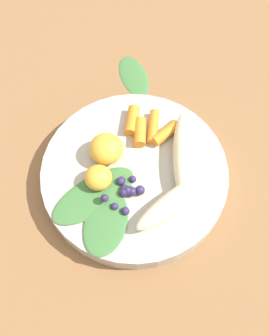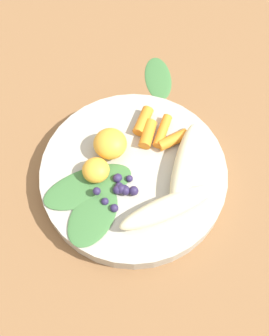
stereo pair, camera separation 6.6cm
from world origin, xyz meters
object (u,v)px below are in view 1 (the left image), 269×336
(banana_peeled_left, at_px, (185,158))
(orange_segment_near, at_px, (98,178))
(banana_peeled_right, at_px, (178,199))
(kale_leaf_stray, at_px, (134,75))
(bowl, at_px, (135,175))

(banana_peeled_left, height_order, orange_segment_near, banana_peeled_left)
(banana_peeled_right, distance_m, kale_leaf_stray, 0.27)
(bowl, distance_m, kale_leaf_stray, 0.20)
(banana_peeled_left, xyz_separation_m, orange_segment_near, (0.13, 0.00, -0.00))
(bowl, xyz_separation_m, banana_peeled_left, (-0.08, 0.00, 0.03))
(bowl, distance_m, orange_segment_near, 0.06)
(banana_peeled_left, distance_m, kale_leaf_stray, 0.21)
(kale_leaf_stray, bearing_deg, banana_peeled_right, 175.02)
(orange_segment_near, xyz_separation_m, kale_leaf_stray, (-0.10, -0.21, -0.04))
(bowl, distance_m, banana_peeled_right, 0.09)
(banana_peeled_left, height_order, kale_leaf_stray, banana_peeled_left)
(banana_peeled_left, bearing_deg, orange_segment_near, 105.43)
(bowl, height_order, orange_segment_near, orange_segment_near)
(orange_segment_near, bearing_deg, kale_leaf_stray, -116.07)
(banana_peeled_right, height_order, kale_leaf_stray, banana_peeled_right)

